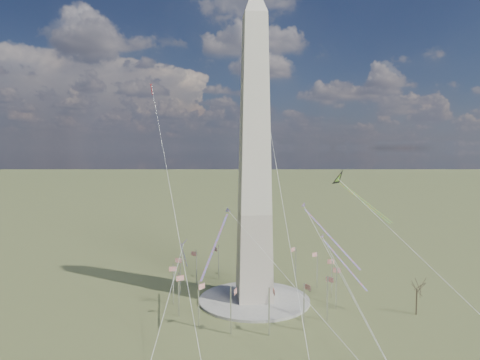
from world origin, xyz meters
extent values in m
plane|color=#44542A|center=(0.00, 0.00, 0.00)|extent=(2000.00, 2000.00, 0.00)
cylinder|color=#A7A399|center=(0.00, 0.00, 0.40)|extent=(36.00, 36.00, 0.80)
cylinder|color=silver|center=(26.00, 0.00, 6.50)|extent=(0.36, 0.36, 13.00)
cube|color=red|center=(26.00, 1.30, 11.80)|extent=(2.40, 0.08, 1.50)
cylinder|color=silver|center=(24.02, 9.95, 6.50)|extent=(0.36, 0.36, 13.00)
cube|color=red|center=(23.52, 11.15, 11.80)|extent=(2.25, 0.99, 1.50)
cylinder|color=silver|center=(18.38, 18.38, 6.50)|extent=(0.36, 0.36, 13.00)
cube|color=red|center=(17.47, 19.30, 11.80)|extent=(1.75, 1.75, 1.50)
cylinder|color=silver|center=(9.95, 24.02, 6.50)|extent=(0.36, 0.36, 13.00)
cube|color=red|center=(8.75, 24.52, 11.80)|extent=(0.99, 2.25, 1.50)
cylinder|color=silver|center=(0.00, 26.00, 6.50)|extent=(0.36, 0.36, 13.00)
cube|color=red|center=(-1.30, 26.00, 11.80)|extent=(0.08, 2.40, 1.50)
cylinder|color=silver|center=(-9.95, 24.02, 6.50)|extent=(0.36, 0.36, 13.00)
cube|color=red|center=(-11.15, 23.52, 11.80)|extent=(0.99, 2.25, 1.50)
cylinder|color=silver|center=(-18.38, 18.38, 6.50)|extent=(0.36, 0.36, 13.00)
cube|color=red|center=(-19.30, 17.47, 11.80)|extent=(1.75, 1.75, 1.50)
cylinder|color=silver|center=(-24.02, 9.95, 6.50)|extent=(0.36, 0.36, 13.00)
cube|color=red|center=(-24.52, 8.75, 11.80)|extent=(2.25, 0.99, 1.50)
cylinder|color=silver|center=(-26.00, 0.00, 6.50)|extent=(0.36, 0.36, 13.00)
cube|color=red|center=(-26.00, -1.30, 11.80)|extent=(2.40, 0.08, 1.50)
cylinder|color=silver|center=(-24.02, -9.95, 6.50)|extent=(0.36, 0.36, 13.00)
cube|color=red|center=(-23.52, -11.15, 11.80)|extent=(2.25, 0.99, 1.50)
cylinder|color=silver|center=(-18.38, -18.38, 6.50)|extent=(0.36, 0.36, 13.00)
cube|color=red|center=(-17.47, -19.30, 11.80)|extent=(1.75, 1.75, 1.50)
cylinder|color=silver|center=(-9.95, -24.02, 6.50)|extent=(0.36, 0.36, 13.00)
cube|color=red|center=(-8.75, -24.52, 11.80)|extent=(0.99, 2.25, 1.50)
cylinder|color=silver|center=(0.00, -26.00, 6.50)|extent=(0.36, 0.36, 13.00)
cube|color=red|center=(1.30, -26.00, 11.80)|extent=(0.08, 2.40, 1.50)
cylinder|color=silver|center=(9.95, -24.02, 6.50)|extent=(0.36, 0.36, 13.00)
cube|color=red|center=(11.15, -23.52, 11.80)|extent=(0.99, 2.25, 1.50)
cylinder|color=silver|center=(18.38, -18.38, 6.50)|extent=(0.36, 0.36, 13.00)
cube|color=red|center=(19.30, -17.47, 11.80)|extent=(1.75, 1.75, 1.50)
cylinder|color=silver|center=(24.02, -9.95, 6.50)|extent=(0.36, 0.36, 13.00)
cube|color=red|center=(24.52, -8.75, 11.80)|extent=(2.25, 0.99, 1.50)
cylinder|color=#463A2A|center=(46.30, -16.96, 3.90)|extent=(0.41, 0.41, 7.81)
cube|color=#DAA00B|center=(36.92, -0.84, 31.92)|extent=(13.05, 11.85, 12.05)
cube|color=#DAA00B|center=(35.45, -2.48, 31.92)|extent=(13.05, 11.85, 12.05)
cube|color=#481C7E|center=(-22.49, -1.68, 20.08)|extent=(2.08, 3.07, 2.35)
cube|color=red|center=(-22.49, -1.68, 16.21)|extent=(2.07, 2.49, 8.10)
cube|color=red|center=(19.60, -16.86, 23.97)|extent=(10.55, 19.96, 13.83)
cube|color=red|center=(-13.56, -15.44, 22.31)|extent=(9.25, 21.06, 14.13)
cube|color=red|center=(28.06, -5.27, 12.78)|extent=(8.71, 17.86, 12.16)
cube|color=red|center=(-35.02, 37.53, 74.34)|extent=(1.23, 2.05, 1.74)
cube|color=red|center=(-35.02, 37.53, 72.43)|extent=(0.76, 1.49, 3.99)
cube|color=white|center=(9.83, 42.36, 74.82)|extent=(1.03, 1.72, 1.48)
cube|color=white|center=(9.83, 42.36, 73.21)|extent=(0.67, 1.28, 3.38)
camera|label=1|loc=(-20.43, -134.08, 49.53)|focal=32.00mm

